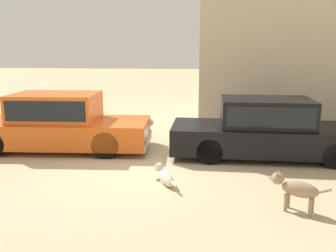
{
  "coord_description": "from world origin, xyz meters",
  "views": [
    {
      "loc": [
        1.6,
        -7.71,
        2.62
      ],
      "look_at": [
        0.77,
        0.2,
        0.9
      ],
      "focal_mm": 38.32,
      "sensor_mm": 36.0,
      "label": 1
    }
  ],
  "objects_px": {
    "parked_sedan_nearest": "(58,122)",
    "parked_sedan_second": "(266,128)",
    "stray_dog_tan": "(295,188)",
    "stray_dog_spotted": "(164,176)"
  },
  "relations": [
    {
      "from": "parked_sedan_nearest",
      "to": "stray_dog_tan",
      "type": "distance_m",
      "value": 6.23
    },
    {
      "from": "stray_dog_spotted",
      "to": "stray_dog_tan",
      "type": "distance_m",
      "value": 2.48
    },
    {
      "from": "parked_sedan_nearest",
      "to": "stray_dog_spotted",
      "type": "height_order",
      "value": "parked_sedan_nearest"
    },
    {
      "from": "stray_dog_spotted",
      "to": "parked_sedan_second",
      "type": "bearing_deg",
      "value": -76.08
    },
    {
      "from": "parked_sedan_nearest",
      "to": "parked_sedan_second",
      "type": "relative_size",
      "value": 1.03
    },
    {
      "from": "parked_sedan_second",
      "to": "stray_dog_spotted",
      "type": "relative_size",
      "value": 5.11
    },
    {
      "from": "parked_sedan_nearest",
      "to": "stray_dog_tan",
      "type": "bearing_deg",
      "value": -34.22
    },
    {
      "from": "stray_dog_spotted",
      "to": "stray_dog_tan",
      "type": "height_order",
      "value": "stray_dog_tan"
    },
    {
      "from": "parked_sedan_second",
      "to": "stray_dog_spotted",
      "type": "distance_m",
      "value": 3.13
    },
    {
      "from": "parked_sedan_nearest",
      "to": "stray_dog_tan",
      "type": "height_order",
      "value": "parked_sedan_nearest"
    }
  ]
}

